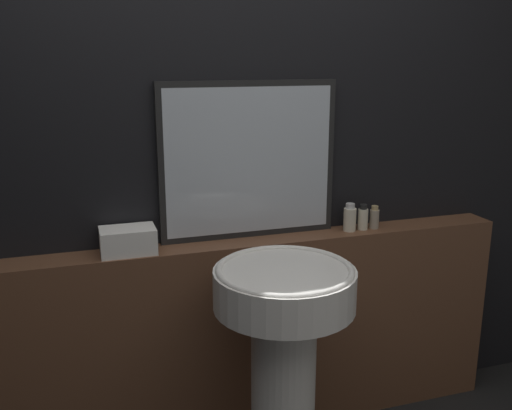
# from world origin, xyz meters

# --- Properties ---
(wall_back) EXTENTS (8.00, 0.06, 2.50)m
(wall_back) POSITION_xyz_m (0.00, 1.31, 1.25)
(wall_back) COLOR black
(wall_back) RESTS_ON ground_plane
(vanity_counter) EXTENTS (2.49, 0.16, 0.90)m
(vanity_counter) POSITION_xyz_m (0.00, 1.20, 0.45)
(vanity_counter) COLOR brown
(vanity_counter) RESTS_ON ground_plane
(pedestal_sink) EXTENTS (0.51, 0.51, 0.93)m
(pedestal_sink) POSITION_xyz_m (0.07, 0.78, 0.62)
(pedestal_sink) COLOR silver
(pedestal_sink) RESTS_ON ground_plane
(mirror) EXTENTS (0.76, 0.03, 0.66)m
(mirror) POSITION_xyz_m (0.09, 1.26, 1.23)
(mirror) COLOR black
(mirror) RESTS_ON vanity_counter
(towel_stack) EXTENTS (0.22, 0.14, 0.10)m
(towel_stack) POSITION_xyz_m (-0.43, 1.20, 0.95)
(towel_stack) COLOR white
(towel_stack) RESTS_ON vanity_counter
(shampoo_bottle) EXTENTS (0.06, 0.06, 0.13)m
(shampoo_bottle) POSITION_xyz_m (0.54, 1.20, 0.95)
(shampoo_bottle) COLOR beige
(shampoo_bottle) RESTS_ON vanity_counter
(conditioner_bottle) EXTENTS (0.05, 0.05, 0.12)m
(conditioner_bottle) POSITION_xyz_m (0.60, 1.20, 0.95)
(conditioner_bottle) COLOR beige
(conditioner_bottle) RESTS_ON vanity_counter
(lotion_bottle) EXTENTS (0.04, 0.04, 0.10)m
(lotion_bottle) POSITION_xyz_m (0.66, 1.20, 0.95)
(lotion_bottle) COLOR gray
(lotion_bottle) RESTS_ON vanity_counter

